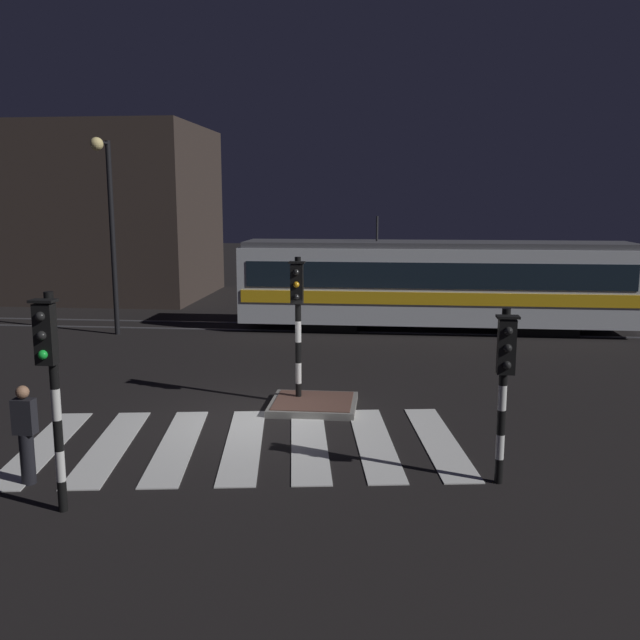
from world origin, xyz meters
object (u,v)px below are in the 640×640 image
at_px(traffic_light_median_centre, 298,309).
at_px(street_lamp_trackside_left, 108,212).
at_px(pedestrian_waiting_at_kerb, 26,434).
at_px(traffic_light_kerb_mid_left, 51,371).
at_px(traffic_light_corner_near_right, 505,371).
at_px(tram, 435,283).

height_order(traffic_light_median_centre, street_lamp_trackside_left, street_lamp_trackside_left).
bearing_deg(pedestrian_waiting_at_kerb, street_lamp_trackside_left, 106.24).
relative_size(traffic_light_kerb_mid_left, street_lamp_trackside_left, 0.51).
height_order(traffic_light_corner_near_right, traffic_light_median_centre, traffic_light_median_centre).
xyz_separation_m(traffic_light_median_centre, pedestrian_waiting_at_kerb, (-3.93, -4.93, -1.41)).
relative_size(traffic_light_corner_near_right, street_lamp_trackside_left, 0.44).
bearing_deg(traffic_light_corner_near_right, tram, 91.14).
relative_size(traffic_light_median_centre, pedestrian_waiting_at_kerb, 2.02).
bearing_deg(traffic_light_kerb_mid_left, traffic_light_median_centre, 64.27).
distance_m(traffic_light_kerb_mid_left, traffic_light_median_centre, 6.61).
height_order(street_lamp_trackside_left, pedestrian_waiting_at_kerb, street_lamp_trackside_left).
bearing_deg(pedestrian_waiting_at_kerb, traffic_light_median_centre, 51.41).
bearing_deg(traffic_light_corner_near_right, pedestrian_waiting_at_kerb, -174.66).
distance_m(traffic_light_corner_near_right, street_lamp_trackside_left, 16.61).
xyz_separation_m(traffic_light_median_centre, street_lamp_trackside_left, (-7.56, 7.52, 2.04)).
xyz_separation_m(street_lamp_trackside_left, pedestrian_waiting_at_kerb, (3.63, -12.45, -3.44)).
relative_size(tram, pedestrian_waiting_at_kerb, 8.33).
relative_size(traffic_light_median_centre, tram, 0.24).
distance_m(traffic_light_corner_near_right, pedestrian_waiting_at_kerb, 8.03).
bearing_deg(tram, traffic_light_corner_near_right, -88.86).
distance_m(traffic_light_kerb_mid_left, tram, 16.96).
bearing_deg(street_lamp_trackside_left, traffic_light_kerb_mid_left, -70.81).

